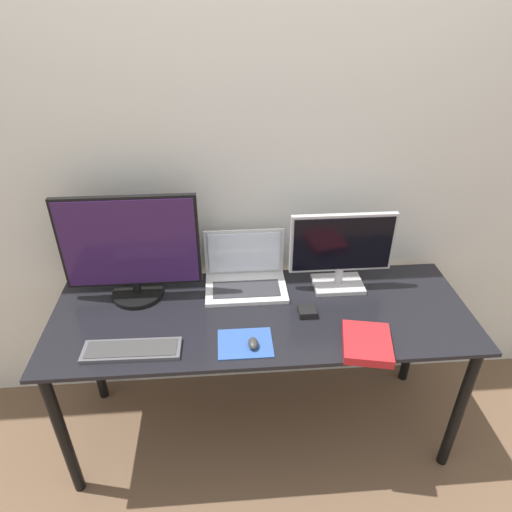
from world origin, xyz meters
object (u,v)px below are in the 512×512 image
(monitor_left, at_px, (131,249))
(book, at_px, (367,343))
(keyboard, at_px, (132,350))
(power_brick, at_px, (307,312))
(monitor_right, at_px, (341,250))
(mouse, at_px, (253,343))
(laptop, at_px, (245,273))

(monitor_left, relative_size, book, 2.32)
(keyboard, height_order, power_brick, power_brick)
(book, bearing_deg, keyboard, 177.30)
(monitor_right, height_order, mouse, monitor_right)
(power_brick, bearing_deg, laptop, 135.65)
(monitor_left, bearing_deg, laptop, 5.49)
(mouse, bearing_deg, laptop, 90.71)
(monitor_left, height_order, laptop, monitor_left)
(mouse, height_order, power_brick, mouse)
(laptop, height_order, book, laptop)
(monitor_left, distance_m, monitor_right, 0.91)
(monitor_right, relative_size, laptop, 1.25)
(power_brick, bearing_deg, monitor_left, 165.09)
(monitor_left, xyz_separation_m, laptop, (0.49, 0.05, -0.18))
(keyboard, xyz_separation_m, book, (0.90, -0.04, 0.01))
(monitor_left, bearing_deg, keyboard, -85.66)
(monitor_left, bearing_deg, book, -23.73)
(monitor_left, distance_m, laptop, 0.52)
(monitor_left, height_order, monitor_right, monitor_left)
(mouse, xyz_separation_m, power_brick, (0.24, 0.18, -0.01))
(book, bearing_deg, monitor_right, 92.67)
(monitor_left, distance_m, power_brick, 0.79)
(monitor_left, distance_m, keyboard, 0.43)
(laptop, bearing_deg, monitor_right, -6.29)
(book, distance_m, power_brick, 0.29)
(mouse, distance_m, power_brick, 0.30)
(laptop, relative_size, book, 1.46)
(monitor_right, bearing_deg, laptop, 173.71)
(monitor_right, bearing_deg, book, -87.33)
(power_brick, bearing_deg, monitor_right, 47.93)
(keyboard, xyz_separation_m, power_brick, (0.71, 0.17, 0.01))
(keyboard, bearing_deg, monitor_left, 94.34)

